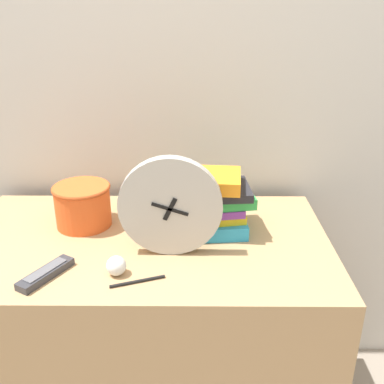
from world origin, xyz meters
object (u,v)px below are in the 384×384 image
crumpled_paper_ball (116,266)px  pen (138,281)px  desk_clock (170,207)px  book_stack (210,202)px  tv_remote (46,273)px  basket (83,204)px

crumpled_paper_ball → pen: bearing=-32.7°
desk_clock → pen: (-0.08, -0.15, -0.14)m
book_stack → tv_remote: book_stack is taller
desk_clock → crumpled_paper_ball: size_ratio=5.48×
tv_remote → book_stack: bearing=31.5°
book_stack → pen: (-0.19, -0.29, -0.09)m
basket → pen: size_ratio=1.31×
crumpled_paper_ball → book_stack: bearing=44.9°
book_stack → basket: 0.40m
desk_clock → pen: desk_clock is taller
book_stack → tv_remote: bearing=-148.5°
crumpled_paper_ball → desk_clock: bearing=39.3°
crumpled_paper_ball → pen: crumpled_paper_ball is taller
tv_remote → crumpled_paper_ball: size_ratio=3.14×
basket → book_stack: bearing=-4.4°
basket → pen: basket is taller
desk_clock → tv_remote: desk_clock is taller
desk_clock → basket: bearing=149.2°
book_stack → basket: size_ratio=1.45×
book_stack → pen: size_ratio=1.90×
crumpled_paper_ball → pen: 0.07m
desk_clock → tv_remote: bearing=-158.4°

